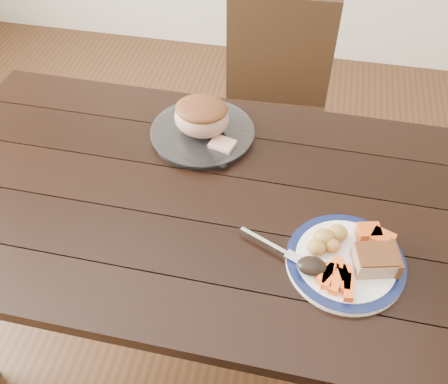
% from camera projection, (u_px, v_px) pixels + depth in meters
% --- Properties ---
extents(ground, '(4.00, 4.00, 0.00)m').
position_uv_depth(ground, '(205.00, 326.00, 1.93)').
color(ground, '#472B16').
rests_on(ground, ground).
extents(dining_table, '(1.61, 0.92, 0.75)m').
position_uv_depth(dining_table, '(198.00, 216.00, 1.45)').
color(dining_table, black).
rests_on(dining_table, ground).
extents(chair_far, '(0.44, 0.45, 0.93)m').
position_uv_depth(chair_far, '(274.00, 106.00, 2.02)').
color(chair_far, black).
rests_on(chair_far, ground).
extents(dinner_plate, '(0.29, 0.29, 0.02)m').
position_uv_depth(dinner_plate, '(345.00, 262.00, 1.22)').
color(dinner_plate, white).
rests_on(dinner_plate, dining_table).
extents(plate_rim, '(0.29, 0.29, 0.02)m').
position_uv_depth(plate_rim, '(346.00, 260.00, 1.21)').
color(plate_rim, '#0B133A').
rests_on(plate_rim, dinner_plate).
extents(serving_platter, '(0.31, 0.31, 0.02)m').
position_uv_depth(serving_platter, '(202.00, 134.00, 1.54)').
color(serving_platter, white).
rests_on(serving_platter, dining_table).
extents(pork_slice, '(0.11, 0.10, 0.04)m').
position_uv_depth(pork_slice, '(375.00, 260.00, 1.18)').
color(pork_slice, tan).
rests_on(pork_slice, dinner_plate).
extents(roasted_potatoes, '(0.10, 0.10, 0.04)m').
position_uv_depth(roasted_potatoes, '(327.00, 240.00, 1.22)').
color(roasted_potatoes, gold).
rests_on(roasted_potatoes, dinner_plate).
extents(carrot_batons, '(0.09, 0.11, 0.02)m').
position_uv_depth(carrot_batons, '(338.00, 278.00, 1.16)').
color(carrot_batons, '#FF5A15').
rests_on(carrot_batons, dinner_plate).
extents(pumpkin_wedges, '(0.10, 0.08, 0.04)m').
position_uv_depth(pumpkin_wedges, '(375.00, 237.00, 1.23)').
color(pumpkin_wedges, '#EF541A').
rests_on(pumpkin_wedges, dinner_plate).
extents(dark_mushroom, '(0.07, 0.05, 0.03)m').
position_uv_depth(dark_mushroom, '(312.00, 266.00, 1.17)').
color(dark_mushroom, black).
rests_on(dark_mushroom, dinner_plate).
extents(fork, '(0.17, 0.09, 0.00)m').
position_uv_depth(fork, '(276.00, 248.00, 1.23)').
color(fork, silver).
rests_on(fork, dinner_plate).
extents(roast_joint, '(0.17, 0.14, 0.11)m').
position_uv_depth(roast_joint, '(202.00, 118.00, 1.50)').
color(roast_joint, '#A77666').
rests_on(roast_joint, serving_platter).
extents(cut_slice, '(0.08, 0.07, 0.02)m').
position_uv_depth(cut_slice, '(223.00, 144.00, 1.48)').
color(cut_slice, tan).
rests_on(cut_slice, serving_platter).
extents(carving_knife, '(0.21, 0.27, 0.01)m').
position_uv_depth(carving_knife, '(210.00, 148.00, 1.50)').
color(carving_knife, silver).
rests_on(carving_knife, dining_table).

